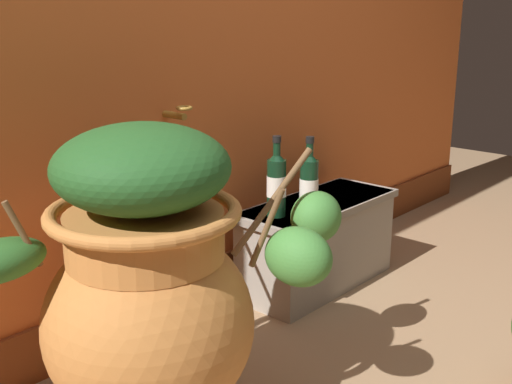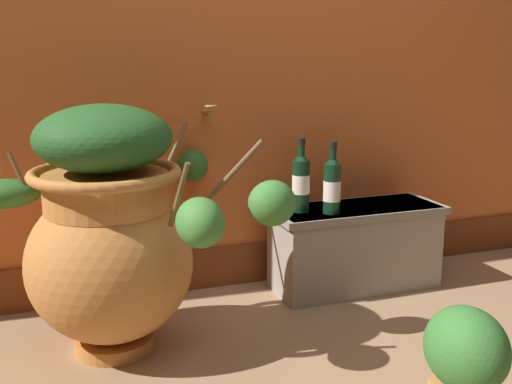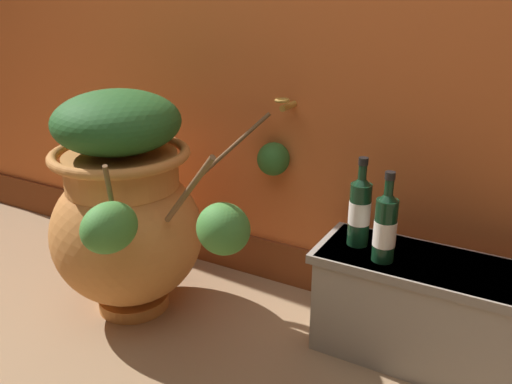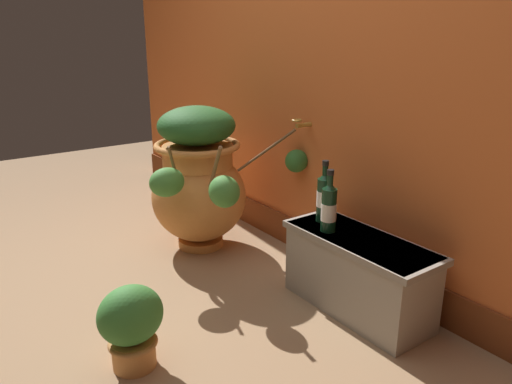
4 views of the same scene
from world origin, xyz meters
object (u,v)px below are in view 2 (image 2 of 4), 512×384
(terracotta_urn, at_px, (112,232))
(wine_bottle_left, at_px, (301,180))
(wine_bottle_middle, at_px, (332,184))
(potted_shrub, at_px, (465,362))

(terracotta_urn, xyz_separation_m, wine_bottle_left, (0.80, 0.25, 0.07))
(terracotta_urn, xyz_separation_m, wine_bottle_middle, (0.91, 0.18, 0.06))
(wine_bottle_middle, relative_size, potted_shrub, 0.86)
(wine_bottle_left, relative_size, wine_bottle_middle, 1.03)
(terracotta_urn, distance_m, wine_bottle_left, 0.84)
(potted_shrub, bearing_deg, wine_bottle_middle, 85.92)
(terracotta_urn, height_order, wine_bottle_left, terracotta_urn)
(wine_bottle_left, xyz_separation_m, potted_shrub, (0.04, -1.02, -0.31))
(wine_bottle_middle, distance_m, potted_shrub, 1.00)
(wine_bottle_left, xyz_separation_m, wine_bottle_middle, (0.11, -0.07, -0.01))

